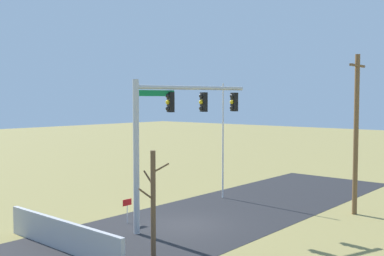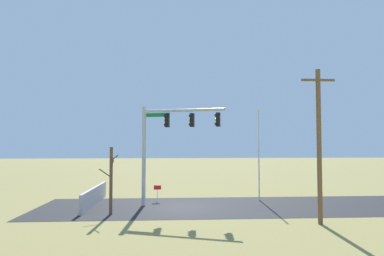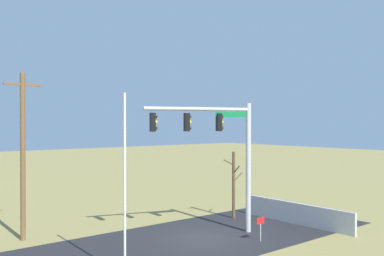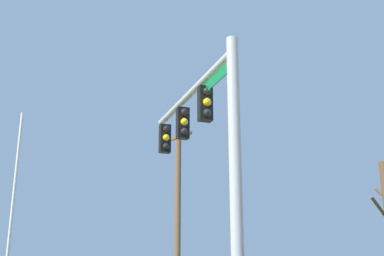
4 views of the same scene
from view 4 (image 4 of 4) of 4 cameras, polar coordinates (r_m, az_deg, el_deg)
name	(u,v)px [view 4 (image 4 of 4)]	position (r m, az deg, el deg)	size (l,w,h in m)	color
signal_mast	(207,142)	(12.53, 1.73, -1.65)	(5.79, 2.19, 7.14)	#B2B5BA
flagpole	(12,216)	(17.49, -20.28, -9.62)	(0.10, 0.10, 7.22)	silver
utility_pole	(178,212)	(22.53, -1.65, -9.77)	(1.90, 0.26, 8.62)	brown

